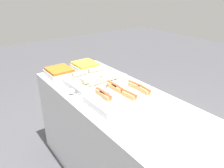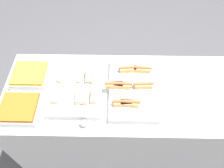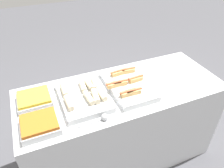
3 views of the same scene
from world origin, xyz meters
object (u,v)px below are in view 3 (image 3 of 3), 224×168
at_px(tray_wraps, 84,96).
at_px(tray_side_back, 34,99).
at_px(tray_side_front, 40,125).
at_px(tray_hotdogs, 127,85).
at_px(serving_spoon_near, 103,118).
at_px(serving_spoon_far, 81,77).

xyz_separation_m(tray_wraps, tray_side_back, (-0.37, 0.10, 0.00)).
bearing_deg(tray_wraps, tray_side_front, -153.31).
height_order(tray_wraps, tray_side_front, tray_wraps).
bearing_deg(tray_hotdogs, tray_side_front, -166.22).
bearing_deg(tray_side_back, serving_spoon_near, -42.18).
distance_m(tray_side_back, serving_spoon_near, 0.57).
height_order(serving_spoon_near, serving_spoon_far, same).
bearing_deg(serving_spoon_near, tray_hotdogs, 40.15).
distance_m(tray_side_front, tray_side_back, 0.29).
relative_size(tray_wraps, tray_side_back, 1.90).
bearing_deg(tray_side_back, tray_side_front, -90.00).
xyz_separation_m(serving_spoon_near, serving_spoon_far, (0.01, 0.56, -0.00)).
bearing_deg(tray_hotdogs, tray_side_back, 172.09).
height_order(tray_hotdogs, serving_spoon_near, tray_hotdogs).
bearing_deg(serving_spoon_near, tray_side_back, 137.82).
relative_size(serving_spoon_near, serving_spoon_far, 0.93).
xyz_separation_m(tray_hotdogs, serving_spoon_near, (-0.33, -0.28, -0.01)).
relative_size(tray_side_back, serving_spoon_near, 1.14).
relative_size(tray_hotdogs, tray_side_back, 2.08).
height_order(tray_wraps, serving_spoon_near, tray_wraps).
height_order(tray_hotdogs, tray_wraps, tray_hotdogs).
xyz_separation_m(tray_side_back, serving_spoon_far, (0.43, 0.17, -0.01)).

